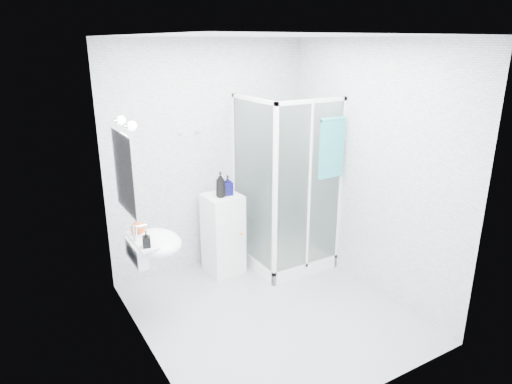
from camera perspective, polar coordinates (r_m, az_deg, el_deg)
room at (r=4.12m, az=1.89°, el=0.55°), size 2.40×2.60×2.60m
shower_enclosure at (r=5.36m, az=3.43°, el=-4.86°), size 0.90×0.95×2.00m
wall_basin at (r=4.29m, az=-12.75°, el=-6.36°), size 0.46×0.56×0.35m
mirror at (r=4.00m, az=-16.14°, el=2.30°), size 0.02×0.60×0.70m
vanity_lights at (r=3.93m, az=-15.98°, el=8.30°), size 0.10×0.40×0.08m
wall_hooks at (r=5.01m, az=-8.34°, el=7.37°), size 0.23×0.06×0.03m
storage_cabinet at (r=5.23m, az=-4.12°, el=-5.24°), size 0.40×0.42×0.93m
hand_towel at (r=4.92m, az=9.41°, el=5.64°), size 0.31×0.05×0.65m
shampoo_bottle_a at (r=4.97m, az=-4.47°, el=0.92°), size 0.13×0.13×0.28m
shampoo_bottle_b at (r=5.04m, az=-3.58°, el=0.85°), size 0.11×0.12×0.22m
soap_dispenser_orange at (r=4.33m, az=-14.59°, el=-4.09°), size 0.14×0.14×0.17m
soap_dispenser_black at (r=4.05m, az=-13.56°, el=-5.77°), size 0.08×0.08×0.15m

